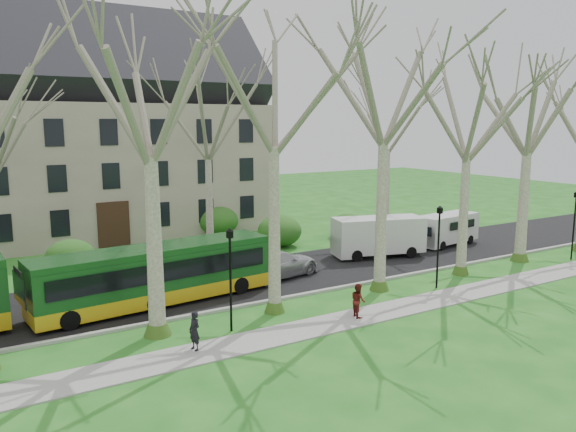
# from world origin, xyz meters

# --- Properties ---
(ground) EXTENTS (120.00, 120.00, 0.00)m
(ground) POSITION_xyz_m (0.00, 0.00, 0.00)
(ground) COLOR #1D5E1B
(ground) RESTS_ON ground
(sidewalk) EXTENTS (70.00, 2.00, 0.06)m
(sidewalk) POSITION_xyz_m (0.00, -2.50, 0.03)
(sidewalk) COLOR gray
(sidewalk) RESTS_ON ground
(road) EXTENTS (80.00, 8.00, 0.06)m
(road) POSITION_xyz_m (0.00, 5.50, 0.03)
(road) COLOR black
(road) RESTS_ON ground
(curb) EXTENTS (80.00, 0.25, 0.14)m
(curb) POSITION_xyz_m (0.00, 1.50, 0.07)
(curb) COLOR #A5A39E
(curb) RESTS_ON ground
(building) EXTENTS (26.50, 12.20, 16.00)m
(building) POSITION_xyz_m (-6.00, 24.00, 8.07)
(building) COLOR gray
(building) RESTS_ON ground
(tree_row_verge) EXTENTS (49.00, 7.00, 14.00)m
(tree_row_verge) POSITION_xyz_m (0.00, 0.30, 7.00)
(tree_row_verge) COLOR gray
(tree_row_verge) RESTS_ON ground
(tree_row_far) EXTENTS (33.00, 7.00, 12.00)m
(tree_row_far) POSITION_xyz_m (-1.33, 11.00, 6.00)
(tree_row_far) COLOR gray
(tree_row_far) RESTS_ON ground
(lamp_row) EXTENTS (36.22, 0.22, 4.30)m
(lamp_row) POSITION_xyz_m (-0.00, -1.00, 2.57)
(lamp_row) COLOR black
(lamp_row) RESTS_ON ground
(hedges) EXTENTS (30.60, 8.60, 2.00)m
(hedges) POSITION_xyz_m (-4.67, 14.00, 1.00)
(hedges) COLOR #164E1B
(hedges) RESTS_ON ground
(bus_follow) EXTENTS (11.72, 3.53, 2.89)m
(bus_follow) POSITION_xyz_m (-7.54, 4.02, 1.50)
(bus_follow) COLOR #134419
(bus_follow) RESTS_ON road
(sedan) EXTENTS (5.83, 3.45, 1.58)m
(sedan) POSITION_xyz_m (-0.36, 5.01, 0.85)
(sedan) COLOR #BCBDC2
(sedan) RESTS_ON road
(van_a) EXTENTS (6.20, 3.67, 2.55)m
(van_a) POSITION_xyz_m (7.84, 5.93, 1.33)
(van_a) COLOR silver
(van_a) RESTS_ON road
(van_b) EXTENTS (5.23, 2.44, 2.20)m
(van_b) POSITION_xyz_m (14.21, 6.02, 1.16)
(van_b) COLOR silver
(van_b) RESTS_ON road
(pedestrian_a) EXTENTS (0.49, 0.63, 1.52)m
(pedestrian_a) POSITION_xyz_m (-8.10, -2.18, 0.82)
(pedestrian_a) COLOR black
(pedestrian_a) RESTS_ON sidewalk
(pedestrian_b) EXTENTS (0.73, 0.85, 1.52)m
(pedestrian_b) POSITION_xyz_m (-0.44, -2.48, 0.82)
(pedestrian_b) COLOR #5B1914
(pedestrian_b) RESTS_ON sidewalk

